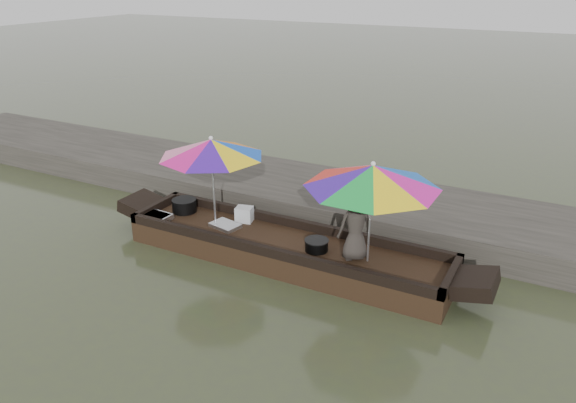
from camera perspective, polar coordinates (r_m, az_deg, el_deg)
The scene contains 11 objects.
water at distance 9.11m, azimuth -0.30°, elevation -6.04°, with size 80.00×80.00×0.00m, color #3C4527.
dock at distance 10.80m, azimuth 5.21°, elevation 0.10°, with size 22.00×2.20×0.50m, color #2D2B26.
boat_hull at distance 9.02m, azimuth -0.30°, elevation -5.06°, with size 5.33×1.20×0.35m, color black.
cooking_pot at distance 10.15m, azimuth -10.49°, elevation -0.40°, with size 0.43×0.43×0.23m, color black.
tray_crayfish at distance 9.96m, azimuth -13.15°, elevation -1.52°, with size 0.48×0.33×0.09m, color silver.
tray_scallop at distance 9.48m, azimuth -6.39°, elevation -2.42°, with size 0.48×0.33×0.06m, color silver.
charcoal_grill at distance 8.64m, azimuth 2.92°, elevation -4.49°, with size 0.35×0.35×0.17m, color black.
supply_bag at distance 9.62m, azimuth -4.46°, elevation -1.30°, with size 0.28×0.22×0.26m, color silver.
vendor at distance 8.27m, azimuth 6.84°, elevation -2.50°, with size 0.52×0.34×1.05m, color #342E2A.
umbrella_bow at distance 9.29m, azimuth -7.60°, elevation 1.98°, with size 1.72×1.72×1.55m, color blue, non-canonical shape.
umbrella_stern at distance 8.12m, azimuth 8.35°, elevation -1.18°, with size 1.96×1.96×1.55m, color blue, non-canonical shape.
Camera 1 is at (3.78, -7.05, 4.36)m, focal length 35.00 mm.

